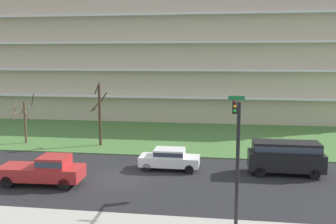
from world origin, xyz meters
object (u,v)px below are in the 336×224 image
(pickup_red_center_left, at_px, (45,170))
(tree_far_left, at_px, (25,119))
(van_black_near_left, at_px, (286,155))
(traffic_signal_mast, at_px, (236,134))
(sedan_white_center_right, at_px, (170,158))
(tree_left, at_px, (100,113))

(pickup_red_center_left, bearing_deg, tree_far_left, 121.81)
(van_black_near_left, bearing_deg, traffic_signal_mast, 62.08)
(pickup_red_center_left, xyz_separation_m, sedan_white_center_right, (7.59, 4.49, -0.14))
(tree_far_left, bearing_deg, sedan_white_center_right, -23.24)
(sedan_white_center_right, bearing_deg, van_black_near_left, -179.60)
(traffic_signal_mast, bearing_deg, pickup_red_center_left, 167.75)
(tree_far_left, distance_m, sedan_white_center_right, 16.30)
(sedan_white_center_right, relative_size, traffic_signal_mast, 0.71)
(tree_left, height_order, van_black_near_left, tree_left)
(tree_left, height_order, sedan_white_center_right, tree_left)
(tree_far_left, distance_m, van_black_near_left, 24.11)
(tree_far_left, bearing_deg, traffic_signal_mast, -34.84)
(tree_far_left, height_order, tree_left, tree_left)
(tree_far_left, relative_size, pickup_red_center_left, 0.90)
(van_black_near_left, bearing_deg, tree_left, -22.36)
(van_black_near_left, height_order, sedan_white_center_right, van_black_near_left)
(sedan_white_center_right, height_order, traffic_signal_mast, traffic_signal_mast)
(pickup_red_center_left, bearing_deg, traffic_signal_mast, -14.33)
(pickup_red_center_left, distance_m, traffic_signal_mast, 12.82)
(tree_far_left, relative_size, sedan_white_center_right, 1.11)
(tree_far_left, xyz_separation_m, traffic_signal_mast, (19.43, -13.52, 1.88))
(van_black_near_left, bearing_deg, pickup_red_center_left, 15.88)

